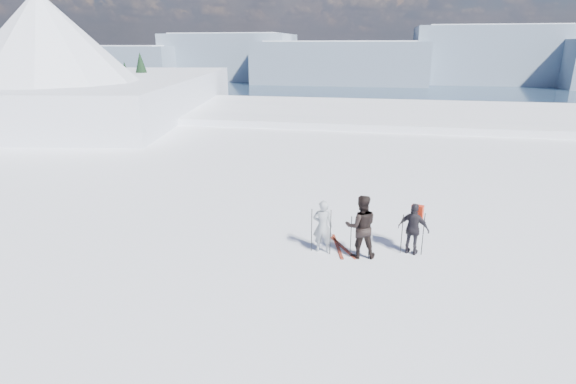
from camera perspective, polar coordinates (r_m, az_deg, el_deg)
name	(u,v)px	position (r m, az deg, el deg)	size (l,w,h in m)	color
lake_basin	(377,188)	(40.78, 11.18, 0.44)	(820.00, 820.00, 71.62)	white
far_mountain_range	(415,59)	(464.83, 15.77, 15.99)	(770.00, 110.00, 53.00)	slate
near_ridge	(99,144)	(47.43, -22.90, 5.59)	(31.37, 35.68, 25.62)	white
skier_grey	(323,226)	(12.87, 4.44, -4.36)	(0.57, 0.37, 1.56)	#9299A0
skier_dark	(361,226)	(12.65, 9.25, -4.34)	(0.89, 0.69, 1.82)	black
skier_pack	(413,229)	(13.19, 15.64, -4.56)	(0.89, 0.37, 1.51)	black
backpack	(419,193)	(13.09, 16.30, -0.18)	(0.32, 0.18, 0.46)	red
ski_poles	(363,234)	(12.87, 9.55, -5.34)	(3.14, 0.58, 1.35)	black
skis_loose	(340,246)	(13.50, 6.60, -6.87)	(0.97, 1.67, 0.03)	black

